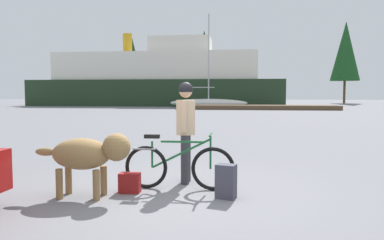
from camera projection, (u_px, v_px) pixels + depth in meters
The scene contains 13 objects.
ground_plane at pixel (176, 194), 5.68m from camera, with size 160.00×160.00×0.00m, color slate.
bicycle at pixel (178, 166), 5.94m from camera, with size 1.76×0.44×0.90m.
person_cyclist at pixel (186, 122), 6.34m from camera, with size 0.32×0.53×1.72m.
dog at pixel (88, 154), 5.48m from camera, with size 1.45×0.54×0.95m.
backpack at pixel (226, 181), 5.45m from camera, with size 0.28×0.20×0.50m, color #3F3F4C.
handbag_pannier at pixel (130, 183), 5.76m from camera, with size 0.32×0.18×0.31m, color maroon.
dock_pier at pixel (257, 107), 34.46m from camera, with size 14.64×2.54×0.40m, color brown.
ferry_boat at pixel (158, 80), 45.03m from camera, with size 29.66×7.17×8.63m.
sailboat_moored at pixel (208, 103), 39.46m from camera, with size 8.19×2.29×9.72m.
pine_tree_far_left at pixel (131, 58), 61.27m from camera, with size 4.00×4.00×11.35m.
pine_tree_center at pixel (204, 56), 57.32m from camera, with size 3.87×3.87×11.01m.
pine_tree_far_right at pixel (346, 51), 54.35m from camera, with size 4.15×4.15×11.84m.
pine_tree_mid_back at pixel (248, 71), 65.23m from camera, with size 2.88×2.88×8.44m.
Camera 1 is at (0.93, -5.51, 1.54)m, focal length 35.04 mm.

